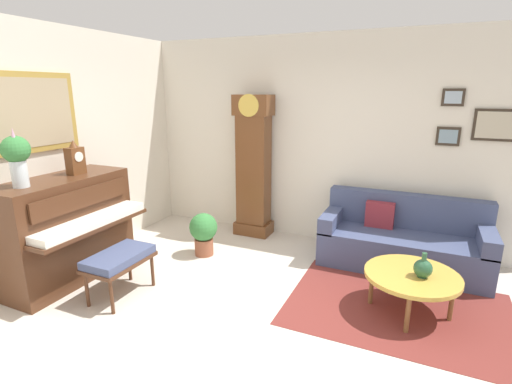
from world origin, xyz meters
The scene contains 13 objects.
ground_plane centered at (0.00, 0.00, -0.05)m, with size 6.40×6.00×0.10m, color beige.
wall_left centered at (-2.60, 0.00, 1.41)m, with size 0.13×4.90×2.80m.
wall_back centered at (0.01, 2.40, 1.40)m, with size 5.30×0.13×2.80m.
area_rug centered at (1.24, 0.86, 0.00)m, with size 2.10×1.50×0.01m, color maroon.
piano centered at (-2.23, 0.03, 0.59)m, with size 0.87×1.44×1.17m.
piano_bench centered at (-1.42, -0.05, 0.41)m, with size 0.42×0.70×0.48m.
grandfather_clock centered at (-0.91, 2.14, 0.96)m, with size 0.52×0.34×2.03m.
couch centered at (1.18, 1.92, 0.31)m, with size 1.90×0.80×0.84m.
coffee_table centered at (1.33, 0.85, 0.38)m, with size 0.88×0.88×0.40m.
mantel_clock centered at (-2.23, 0.25, 1.34)m, with size 0.13×0.18×0.38m.
flower_vase centered at (-2.23, -0.40, 1.48)m, with size 0.26×0.26×0.58m.
green_jug centered at (1.42, 0.82, 0.49)m, with size 0.17×0.17×0.24m.
potted_plant centered at (-1.18, 1.18, 0.32)m, with size 0.36×0.36×0.56m.
Camera 1 is at (1.33, -2.75, 2.10)m, focal length 26.82 mm.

